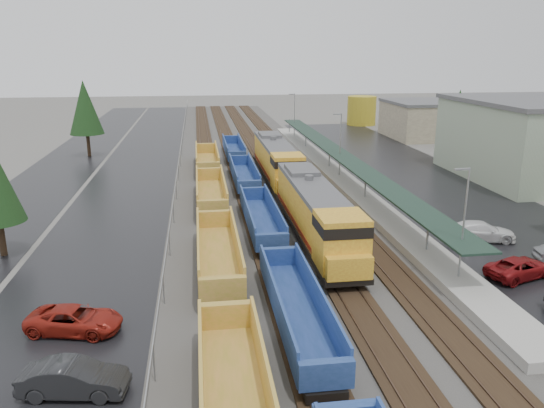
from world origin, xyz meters
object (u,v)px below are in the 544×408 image
at_px(storage_tank, 362,111).
at_px(parked_car_west_c, 75,320).
at_px(parked_car_east_c, 481,231).
at_px(locomotive_lead, 316,213).
at_px(locomotive_trail, 277,161).
at_px(parked_car_east_b, 520,268).
at_px(well_string_yellow, 218,254).
at_px(well_string_blue, 275,254).
at_px(parked_car_west_b, 74,379).

relative_size(storage_tank, parked_car_west_c, 1.15).
bearing_deg(parked_car_east_c, locomotive_lead, 95.71).
xyz_separation_m(locomotive_trail, parked_car_east_b, (12.33, -29.58, -1.85)).
xyz_separation_m(locomotive_trail, parked_car_west_c, (-16.17, -32.94, -1.83)).
bearing_deg(well_string_yellow, storage_tank, 65.66).
bearing_deg(storage_tank, well_string_yellow, -114.34).
distance_m(parked_car_east_b, parked_car_east_c, 7.34).
height_order(storage_tank, parked_car_west_c, storage_tank).
relative_size(locomotive_lead, parked_car_west_c, 4.13).
bearing_deg(parked_car_east_c, well_string_yellow, 109.55).
bearing_deg(parked_car_west_c, locomotive_trail, -13.04).
bearing_deg(well_string_yellow, well_string_blue, -5.29).
bearing_deg(locomotive_lead, parked_car_east_b, -34.85).
bearing_deg(storage_tank, locomotive_lead, -110.06).
distance_m(well_string_blue, parked_car_west_c, 14.12).
bearing_deg(locomotive_lead, parked_car_west_c, -143.56).
bearing_deg(storage_tank, locomotive_trail, -117.73).
bearing_deg(storage_tank, parked_car_west_c, -117.09).
relative_size(parked_car_west_c, parked_car_east_b, 1.03).
height_order(locomotive_trail, parked_car_west_b, locomotive_trail).
relative_size(locomotive_trail, parked_car_west_b, 4.44).
relative_size(locomotive_lead, well_string_blue, 0.22).
height_order(parked_car_east_b, parked_car_east_c, parked_car_east_c).
distance_m(well_string_yellow, parked_car_east_b, 20.75).
xyz_separation_m(storage_tank, parked_car_west_b, (-40.12, -86.48, -2.17)).
height_order(parked_car_west_b, parked_car_east_b, parked_car_west_b).
xyz_separation_m(locomotive_trail, parked_car_west_b, (-15.02, -38.72, -1.76)).
xyz_separation_m(locomotive_lead, well_string_yellow, (-8.00, -4.42, -1.32)).
distance_m(locomotive_trail, storage_tank, 53.96).
distance_m(locomotive_trail, well_string_blue, 26.14).
bearing_deg(parked_car_east_b, locomotive_lead, 37.26).
bearing_deg(well_string_yellow, parked_car_east_c, 8.17).
relative_size(well_string_yellow, parked_car_west_c, 15.70).
bearing_deg(locomotive_lead, well_string_blue, -129.83).
distance_m(storage_tank, parked_car_east_b, 78.42).
xyz_separation_m(locomotive_trail, storage_tank, (25.10, 47.76, 0.41)).
xyz_separation_m(parked_car_west_c, parked_car_east_b, (28.50, 3.36, -0.02)).
bearing_deg(parked_car_west_b, locomotive_trail, -12.73).
distance_m(locomotive_lead, storage_tank, 73.20).
height_order(well_string_yellow, parked_car_east_b, well_string_yellow).
bearing_deg(locomotive_trail, parked_car_west_c, -116.15).
relative_size(locomotive_lead, parked_car_west_b, 4.44).
bearing_deg(locomotive_lead, well_string_yellow, -151.05).
relative_size(locomotive_lead, locomotive_trail, 1.00).
relative_size(parked_car_east_b, parked_car_east_c, 0.92).
bearing_deg(parked_car_west_c, locomotive_lead, -40.45).
xyz_separation_m(storage_tank, parked_car_west_c, (-41.28, -80.70, -2.25)).
height_order(well_string_blue, parked_car_west_b, well_string_blue).
distance_m(parked_car_west_b, parked_car_east_b, 28.83).
relative_size(locomotive_trail, parked_car_east_c, 3.93).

